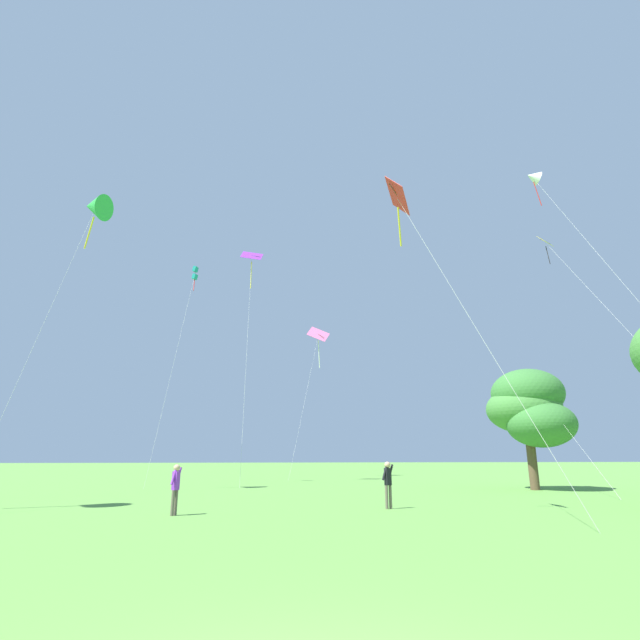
{
  "coord_description": "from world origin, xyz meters",
  "views": [
    {
      "loc": [
        -0.79,
        -3.8,
        1.73
      ],
      "look_at": [
        5.23,
        26.03,
        10.22
      ],
      "focal_mm": 27.83,
      "sensor_mm": 36.0,
      "label": 1
    }
  ],
  "objects_px": {
    "kite_white_distant": "(533,177)",
    "kite_teal_box": "(195,276)",
    "kite_pink_low": "(318,342)",
    "kite_yellow_diamond": "(555,254)",
    "person_with_spool": "(388,480)",
    "kite_orange_box": "(531,382)",
    "kite_red_high": "(402,208)",
    "kite_green_small": "(95,207)",
    "kite_purple_streamer": "(251,265)",
    "tree_right_cluster": "(530,408)",
    "person_near_tree": "(176,485)"
  },
  "relations": [
    {
      "from": "kite_teal_box",
      "to": "person_near_tree",
      "type": "height_order",
      "value": "kite_teal_box"
    },
    {
      "from": "kite_orange_box",
      "to": "tree_right_cluster",
      "type": "height_order",
      "value": "kite_orange_box"
    },
    {
      "from": "kite_pink_low",
      "to": "person_near_tree",
      "type": "distance_m",
      "value": 35.44
    },
    {
      "from": "kite_green_small",
      "to": "kite_teal_box",
      "type": "height_order",
      "value": "kite_green_small"
    },
    {
      "from": "kite_orange_box",
      "to": "kite_teal_box",
      "type": "distance_m",
      "value": 25.28
    },
    {
      "from": "kite_white_distant",
      "to": "kite_orange_box",
      "type": "xyz_separation_m",
      "value": [
        -0.07,
        2.61,
        -12.9
      ]
    },
    {
      "from": "tree_right_cluster",
      "to": "person_with_spool",
      "type": "bearing_deg",
      "value": -143.77
    },
    {
      "from": "kite_yellow_diamond",
      "to": "person_near_tree",
      "type": "relative_size",
      "value": 10.57
    },
    {
      "from": "kite_green_small",
      "to": "kite_red_high",
      "type": "relative_size",
      "value": 1.49
    },
    {
      "from": "kite_white_distant",
      "to": "kite_teal_box",
      "type": "height_order",
      "value": "kite_white_distant"
    },
    {
      "from": "kite_purple_streamer",
      "to": "tree_right_cluster",
      "type": "bearing_deg",
      "value": -37.65
    },
    {
      "from": "kite_green_small",
      "to": "kite_yellow_diamond",
      "type": "relative_size",
      "value": 1.07
    },
    {
      "from": "person_with_spool",
      "to": "person_near_tree",
      "type": "bearing_deg",
      "value": -174.69
    },
    {
      "from": "tree_right_cluster",
      "to": "person_near_tree",
      "type": "bearing_deg",
      "value": -153.91
    },
    {
      "from": "kite_yellow_diamond",
      "to": "person_near_tree",
      "type": "bearing_deg",
      "value": -157.46
    },
    {
      "from": "kite_orange_box",
      "to": "kite_red_high",
      "type": "bearing_deg",
      "value": -136.32
    },
    {
      "from": "kite_orange_box",
      "to": "kite_teal_box",
      "type": "xyz_separation_m",
      "value": [
        -21.47,
        9.75,
        9.12
      ]
    },
    {
      "from": "kite_pink_low",
      "to": "tree_right_cluster",
      "type": "bearing_deg",
      "value": -69.14
    },
    {
      "from": "kite_yellow_diamond",
      "to": "kite_purple_streamer",
      "type": "relative_size",
      "value": 0.87
    },
    {
      "from": "kite_yellow_diamond",
      "to": "person_with_spool",
      "type": "height_order",
      "value": "kite_yellow_diamond"
    },
    {
      "from": "kite_purple_streamer",
      "to": "tree_right_cluster",
      "type": "xyz_separation_m",
      "value": [
        15.98,
        -12.33,
        -12.64
      ]
    },
    {
      "from": "kite_green_small",
      "to": "person_near_tree",
      "type": "distance_m",
      "value": 20.75
    },
    {
      "from": "kite_teal_box",
      "to": "person_near_tree",
      "type": "xyz_separation_m",
      "value": [
        1.19,
        -20.29,
        -14.49
      ]
    },
    {
      "from": "kite_green_small",
      "to": "person_near_tree",
      "type": "bearing_deg",
      "value": -60.72
    },
    {
      "from": "kite_white_distant",
      "to": "kite_pink_low",
      "type": "xyz_separation_m",
      "value": [
        -9.52,
        23.5,
        -5.99
      ]
    },
    {
      "from": "kite_yellow_diamond",
      "to": "kite_red_high",
      "type": "xyz_separation_m",
      "value": [
        -14.86,
        -11.02,
        -4.09
      ]
    },
    {
      "from": "kite_purple_streamer",
      "to": "kite_red_high",
      "type": "height_order",
      "value": "kite_purple_streamer"
    },
    {
      "from": "person_with_spool",
      "to": "kite_pink_low",
      "type": "bearing_deg",
      "value": 83.46
    },
    {
      "from": "kite_green_small",
      "to": "kite_red_high",
      "type": "distance_m",
      "value": 20.66
    },
    {
      "from": "person_with_spool",
      "to": "tree_right_cluster",
      "type": "height_order",
      "value": "tree_right_cluster"
    },
    {
      "from": "person_near_tree",
      "to": "person_with_spool",
      "type": "bearing_deg",
      "value": 5.31
    },
    {
      "from": "tree_right_cluster",
      "to": "kite_yellow_diamond",
      "type": "bearing_deg",
      "value": -3.88
    },
    {
      "from": "kite_green_small",
      "to": "kite_pink_low",
      "type": "bearing_deg",
      "value": 47.72
    },
    {
      "from": "kite_purple_streamer",
      "to": "kite_red_high",
      "type": "relative_size",
      "value": 1.61
    },
    {
      "from": "kite_yellow_diamond",
      "to": "kite_pink_low",
      "type": "relative_size",
      "value": 1.08
    },
    {
      "from": "kite_yellow_diamond",
      "to": "person_with_spool",
      "type": "bearing_deg",
      "value": -150.19
    },
    {
      "from": "kite_white_distant",
      "to": "kite_green_small",
      "type": "height_order",
      "value": "kite_white_distant"
    },
    {
      "from": "kite_yellow_diamond",
      "to": "kite_teal_box",
      "type": "relative_size",
      "value": 1.0
    },
    {
      "from": "kite_white_distant",
      "to": "kite_yellow_diamond",
      "type": "distance_m",
      "value": 5.15
    },
    {
      "from": "kite_green_small",
      "to": "kite_yellow_diamond",
      "type": "xyz_separation_m",
      "value": [
        28.96,
        -2.87,
        -1.81
      ]
    },
    {
      "from": "kite_red_high",
      "to": "person_near_tree",
      "type": "bearing_deg",
      "value": 166.09
    },
    {
      "from": "kite_red_high",
      "to": "tree_right_cluster",
      "type": "xyz_separation_m",
      "value": [
        11.89,
        11.22,
        -5.89
      ]
    },
    {
      "from": "kite_orange_box",
      "to": "kite_teal_box",
      "type": "height_order",
      "value": "kite_teal_box"
    },
    {
      "from": "kite_pink_low",
      "to": "person_with_spool",
      "type": "distance_m",
      "value": 33.29
    },
    {
      "from": "kite_yellow_diamond",
      "to": "tree_right_cluster",
      "type": "height_order",
      "value": "kite_yellow_diamond"
    },
    {
      "from": "kite_pink_low",
      "to": "kite_orange_box",
      "type": "xyz_separation_m",
      "value": [
        9.45,
        -20.89,
        -6.91
      ]
    },
    {
      "from": "kite_green_small",
      "to": "person_near_tree",
      "type": "xyz_separation_m",
      "value": [
        6.77,
        -12.08,
        -15.45
      ]
    },
    {
      "from": "kite_green_small",
      "to": "kite_purple_streamer",
      "type": "bearing_deg",
      "value": 44.0
    },
    {
      "from": "kite_white_distant",
      "to": "kite_red_high",
      "type": "height_order",
      "value": "kite_white_distant"
    },
    {
      "from": "kite_white_distant",
      "to": "person_with_spool",
      "type": "xyz_separation_m",
      "value": [
        -13.04,
        -7.25,
        -18.24
      ]
    }
  ]
}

